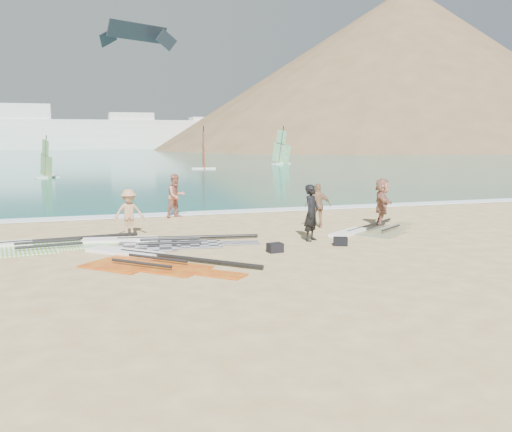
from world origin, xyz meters
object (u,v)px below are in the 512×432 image
object	(u,v)px
rig_orange	(370,231)
beachgoer_mid	(129,213)
rig_grey	(156,242)
rig_green	(32,245)
person_wetsuit	(312,213)
gear_bag_near	(275,248)
gear_bag_far	(340,241)
beachgoer_right	(382,202)
rig_red	(146,260)
beachgoer_back	(318,206)
beachgoer_left	(176,196)

from	to	relation	value
rig_orange	beachgoer_mid	world-z (taller)	beachgoer_mid
rig_grey	rig_green	distance (m)	4.10
rig_grey	person_wetsuit	bearing A→B (deg)	-2.85
gear_bag_near	gear_bag_far	bearing A→B (deg)	9.14
beachgoer_right	beachgoer_mid	bearing A→B (deg)	108.66
rig_red	person_wetsuit	size ratio (longest dim) A/B	2.72
person_wetsuit	beachgoer_mid	size ratio (longest dim) A/B	1.14
beachgoer_right	gear_bag_near	bearing A→B (deg)	144.94
rig_green	beachgoer_back	xyz separation A→B (m)	(10.77, 0.80, 0.84)
rig_red	gear_bag_near	world-z (taller)	gear_bag_near
gear_bag_near	beachgoer_mid	bearing A→B (deg)	132.36
rig_grey	gear_bag_far	distance (m)	6.32
rig_orange	gear_bag_near	size ratio (longest dim) A/B	10.13
gear_bag_far	gear_bag_near	bearing A→B (deg)	-170.86
rig_green	gear_bag_far	size ratio (longest dim) A/B	13.35
rig_green	beachgoer_right	xyz separation A→B (m)	(13.41, 0.34, 0.93)
gear_bag_near	beachgoer_mid	world-z (taller)	beachgoer_mid
rig_grey	beachgoer_left	world-z (taller)	beachgoer_left
beachgoer_left	beachgoer_mid	distance (m)	5.02
rig_grey	gear_bag_near	world-z (taller)	gear_bag_near
gear_bag_far	beachgoer_mid	xyz separation A→B (m)	(-6.60, 4.10, 0.73)
gear_bag_near	rig_green	bearing A→B (deg)	155.78
rig_grey	beachgoer_mid	world-z (taller)	beachgoer_mid
rig_orange	gear_bag_near	world-z (taller)	gear_bag_near
rig_grey	beachgoer_right	bearing A→B (deg)	15.50
rig_orange	rig_red	size ratio (longest dim) A/B	0.88
beachgoer_mid	gear_bag_far	bearing A→B (deg)	-34.75
rig_green	beachgoer_left	distance (m)	8.08
gear_bag_near	beachgoer_mid	distance (m)	6.14
rig_orange	beachgoer_back	distance (m)	2.33
gear_bag_near	beachgoer_left	bearing A→B (deg)	100.22
beachgoer_left	gear_bag_far	bearing A→B (deg)	-89.99
rig_green	rig_orange	world-z (taller)	rig_green
gear_bag_near	gear_bag_far	world-z (taller)	gear_bag_near
beachgoer_mid	beachgoer_back	distance (m)	7.44
rig_grey	person_wetsuit	size ratio (longest dim) A/B	3.08
beachgoer_back	rig_red	bearing A→B (deg)	52.52
rig_orange	beachgoer_left	size ratio (longest dim) A/B	2.43
rig_red	beachgoer_left	xyz separation A→B (m)	(2.48, 8.89, 0.93)
person_wetsuit	beachgoer_left	xyz separation A→B (m)	(-3.50, 7.32, -0.02)
beachgoer_mid	rig_red	bearing A→B (deg)	-92.56
beachgoer_back	beachgoer_right	world-z (taller)	beachgoer_right
beachgoer_back	beachgoer_left	bearing A→B (deg)	-20.62
gear_bag_near	beachgoer_back	distance (m)	5.37
rig_orange	beachgoer_left	world-z (taller)	beachgoer_left
rig_red	rig_grey	bearing A→B (deg)	120.82
person_wetsuit	beachgoer_left	bearing A→B (deg)	73.89
rig_orange	beachgoer_back	world-z (taller)	beachgoer_back
rig_red	beachgoer_right	world-z (taller)	beachgoer_right
beachgoer_right	rig_red	bearing A→B (deg)	133.64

